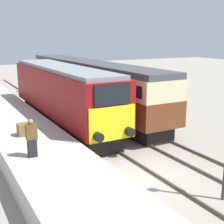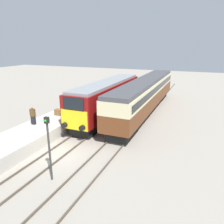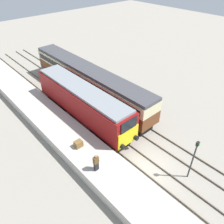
# 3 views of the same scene
# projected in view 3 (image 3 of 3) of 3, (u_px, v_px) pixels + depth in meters

# --- Properties ---
(ground_plane) EXTENTS (120.00, 120.00, 0.00)m
(ground_plane) POSITION_uv_depth(u_px,v_px,m) (149.00, 168.00, 18.93)
(ground_plane) COLOR gray
(platform_left) EXTENTS (3.50, 50.00, 1.05)m
(platform_left) POSITION_uv_depth(u_px,v_px,m) (66.00, 135.00, 21.63)
(platform_left) COLOR #B7B2A8
(platform_left) RESTS_ON ground_plane
(rails_near_track) EXTENTS (1.51, 60.00, 0.14)m
(rails_near_track) POSITION_uv_depth(u_px,v_px,m) (111.00, 138.00, 21.89)
(rails_near_track) COLOR #4C4238
(rails_near_track) RESTS_ON ground_plane
(rails_far_track) EXTENTS (1.50, 60.00, 0.14)m
(rails_far_track) POSITION_uv_depth(u_px,v_px,m) (134.00, 124.00, 23.73)
(rails_far_track) COLOR #4C4238
(rails_far_track) RESTS_ON ground_plane
(locomotive) EXTENTS (2.70, 14.15, 4.03)m
(locomotive) POSITION_uv_depth(u_px,v_px,m) (83.00, 102.00, 23.33)
(locomotive) COLOR black
(locomotive) RESTS_ON ground_plane
(passenger_carriage) EXTENTS (2.75, 20.51, 4.00)m
(passenger_carriage) POSITION_uv_depth(u_px,v_px,m) (88.00, 79.00, 27.16)
(passenger_carriage) COLOR black
(passenger_carriage) RESTS_ON ground_plane
(person_on_platform) EXTENTS (0.44, 0.26, 1.61)m
(person_on_platform) POSITION_uv_depth(u_px,v_px,m) (96.00, 163.00, 17.07)
(person_on_platform) COLOR black
(person_on_platform) RESTS_ON platform_left
(signal_post) EXTENTS (0.24, 0.28, 3.96)m
(signal_post) POSITION_uv_depth(u_px,v_px,m) (193.00, 157.00, 16.85)
(signal_post) COLOR #333333
(signal_post) RESTS_ON ground_plane
(luggage_crate) EXTENTS (0.70, 0.56, 0.60)m
(luggage_crate) POSITION_uv_depth(u_px,v_px,m) (78.00, 144.00, 19.45)
(luggage_crate) COLOR brown
(luggage_crate) RESTS_ON platform_left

